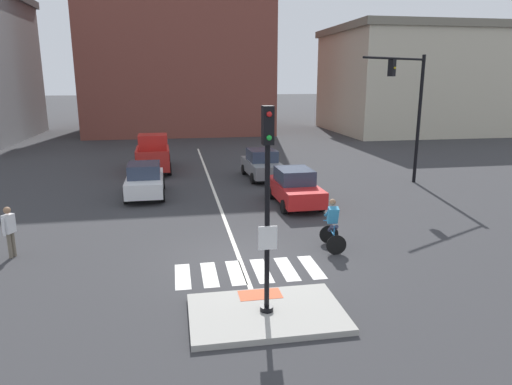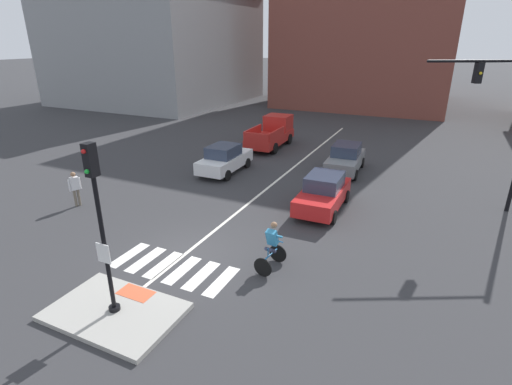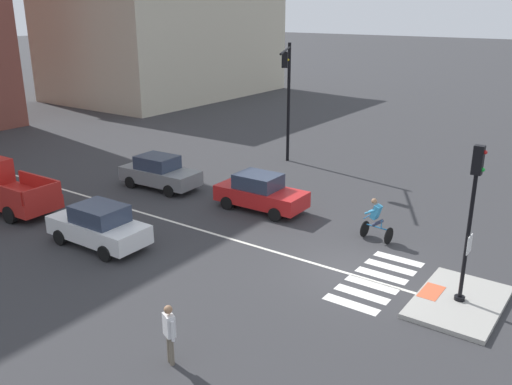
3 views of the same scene
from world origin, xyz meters
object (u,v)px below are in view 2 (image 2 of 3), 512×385
at_px(pedestrian_at_curb_left, 75,186).
at_px(signal_pole, 99,217).
at_px(traffic_light_mast, 510,114).
at_px(car_white_westbound_far, 225,159).
at_px(car_red_eastbound_mid, 323,193).
at_px(cyclist, 272,245).
at_px(car_grey_eastbound_far, 345,158).
at_px(pickup_truck_red_westbound_distant, 272,133).

bearing_deg(pedestrian_at_curb_left, signal_pole, -35.42).
height_order(traffic_light_mast, pedestrian_at_curb_left, traffic_light_mast).
xyz_separation_m(traffic_light_mast, pedestrian_at_curb_left, (-17.38, -7.55, -3.42)).
bearing_deg(car_white_westbound_far, pedestrian_at_curb_left, -117.38).
bearing_deg(signal_pole, car_red_eastbound_mid, 71.56).
bearing_deg(pedestrian_at_curb_left, cyclist, -5.68).
distance_m(signal_pole, traffic_light_mast, 16.31).
bearing_deg(car_white_westbound_far, car_grey_eastbound_far, 26.14).
relative_size(signal_pole, traffic_light_mast, 0.72).
bearing_deg(car_white_westbound_far, pickup_truck_red_westbound_distant, 88.63).
distance_m(traffic_light_mast, pedestrian_at_curb_left, 19.26).
bearing_deg(pickup_truck_red_westbound_distant, car_grey_eastbound_far, -30.42).
bearing_deg(car_grey_eastbound_far, car_red_eastbound_mid, -86.45).
distance_m(signal_pole, car_grey_eastbound_far, 16.00).
bearing_deg(car_red_eastbound_mid, pickup_truck_red_westbound_distant, 124.60).
distance_m(signal_pole, car_white_westbound_far, 13.13).
xyz_separation_m(car_white_westbound_far, cyclist, (6.55, -8.33, 0.06)).
bearing_deg(pedestrian_at_curb_left, car_white_westbound_far, 62.62).
bearing_deg(car_white_westbound_far, car_red_eastbound_mid, -22.27).
xyz_separation_m(traffic_light_mast, car_red_eastbound_mid, (-6.89, -3.00, -3.59)).
bearing_deg(cyclist, car_grey_eastbound_far, 90.99).
xyz_separation_m(signal_pole, traffic_light_mast, (10.13, 12.71, 1.34)).
bearing_deg(traffic_light_mast, car_white_westbound_far, -178.94).
xyz_separation_m(car_red_eastbound_mid, cyclist, (-0.17, -5.58, 0.06)).
height_order(signal_pole, pedestrian_at_curb_left, signal_pole).
distance_m(pickup_truck_red_westbound_distant, pedestrian_at_curb_left, 14.59).
distance_m(car_white_westbound_far, pickup_truck_red_westbound_distant, 6.75).
relative_size(signal_pole, car_red_eastbound_mid, 1.17).
xyz_separation_m(car_white_westbound_far, pedestrian_at_curb_left, (-3.78, -7.30, 0.17)).
height_order(car_red_eastbound_mid, car_white_westbound_far, same).
bearing_deg(pickup_truck_red_westbound_distant, signal_pole, -80.21).
height_order(signal_pole, car_red_eastbound_mid, signal_pole).
xyz_separation_m(signal_pole, cyclist, (3.07, 4.13, -2.20)).
height_order(signal_pole, car_grey_eastbound_far, signal_pole).
distance_m(car_red_eastbound_mid, pedestrian_at_curb_left, 11.44).
bearing_deg(pickup_truck_red_westbound_distant, traffic_light_mast, -25.80).
relative_size(signal_pole, car_grey_eastbound_far, 1.16).
bearing_deg(signal_pole, pedestrian_at_curb_left, 144.58).
bearing_deg(car_grey_eastbound_far, pedestrian_at_curb_left, -134.21).
distance_m(signal_pole, pedestrian_at_curb_left, 9.15).
distance_m(traffic_light_mast, car_white_westbound_far, 14.07).
height_order(car_grey_eastbound_far, pickup_truck_red_westbound_distant, pickup_truck_red_westbound_distant).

